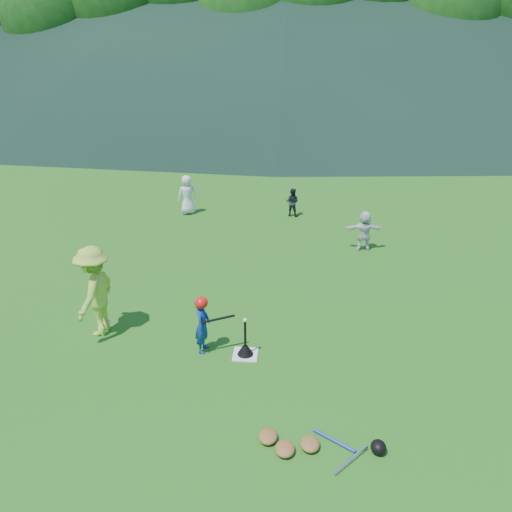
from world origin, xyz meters
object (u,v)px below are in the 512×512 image
(home_plate, at_px, (245,354))
(fielder_a, at_px, (187,195))
(batter_child, at_px, (202,325))
(adult_coach, at_px, (95,291))
(fielder_b, at_px, (292,202))
(equipment_pile, at_px, (310,444))
(batting_tee, at_px, (245,349))
(fielder_d, at_px, (364,231))

(home_plate, relative_size, fielder_a, 0.35)
(fielder_a, bearing_deg, batter_child, 75.29)
(adult_coach, bearing_deg, fielder_b, 159.19)
(adult_coach, relative_size, equipment_pile, 1.01)
(fielder_a, distance_m, batting_tee, 8.43)
(adult_coach, relative_size, batting_tee, 2.66)
(fielder_b, bearing_deg, batter_child, 95.38)
(fielder_a, height_order, batting_tee, fielder_a)
(home_plate, distance_m, adult_coach, 3.11)
(home_plate, distance_m, fielder_d, 5.95)
(batter_child, distance_m, equipment_pile, 3.03)
(home_plate, bearing_deg, adult_coach, 169.26)
(adult_coach, height_order, equipment_pile, adult_coach)
(adult_coach, bearing_deg, batting_tee, 84.78)
(fielder_d, relative_size, batting_tee, 1.62)
(batter_child, distance_m, fielder_b, 8.06)
(fielder_b, bearing_deg, home_plate, 101.05)
(equipment_pile, bearing_deg, fielder_a, 110.64)
(batting_tee, bearing_deg, fielder_d, 62.50)
(fielder_b, bearing_deg, equipment_pile, 108.56)
(home_plate, relative_size, fielder_d, 0.41)
(home_plate, height_order, batting_tee, batting_tee)
(fielder_a, height_order, fielder_d, fielder_a)
(fielder_d, bearing_deg, equipment_pile, 74.41)
(home_plate, height_order, fielder_b, fielder_b)
(adult_coach, distance_m, fielder_b, 8.31)
(adult_coach, xyz_separation_m, batting_tee, (2.93, -0.56, -0.78))
(adult_coach, bearing_deg, batter_child, 83.30)
(batting_tee, bearing_deg, fielder_b, 84.63)
(batting_tee, bearing_deg, adult_coach, 169.26)
(adult_coach, xyz_separation_m, fielder_a, (0.23, 7.41, -0.26))
(adult_coach, xyz_separation_m, equipment_pile, (4.06, -2.75, -0.84))
(batter_child, bearing_deg, fielder_a, 17.98)
(fielder_b, xyz_separation_m, fielder_d, (1.99, -2.74, 0.09))
(fielder_d, height_order, equipment_pile, fielder_d)
(home_plate, bearing_deg, fielder_b, 84.63)
(fielder_d, bearing_deg, home_plate, 59.07)
(batter_child, bearing_deg, fielder_d, -29.95)
(fielder_b, relative_size, batting_tee, 1.37)
(fielder_b, xyz_separation_m, equipment_pile, (0.38, -10.19, -0.40))
(home_plate, bearing_deg, batter_child, 173.36)
(fielder_b, xyz_separation_m, batting_tee, (-0.75, -8.00, -0.34))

